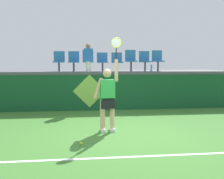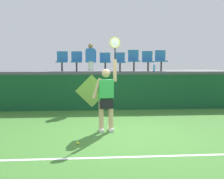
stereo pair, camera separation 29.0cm
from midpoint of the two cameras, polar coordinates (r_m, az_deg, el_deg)
ground_plane at (r=6.47m, az=4.11°, el=-10.20°), size 40.00×40.00×0.00m
court_back_wall at (r=9.78m, az=1.18°, el=-0.63°), size 10.59×0.20×1.37m
spectator_platform at (r=11.23m, az=0.47°, el=4.02°), size 10.59×3.12×0.12m
court_baseline_stripe at (r=5.02m, az=6.74°, el=-15.01°), size 9.53×0.08×0.01m
tennis_player at (r=6.58m, az=-0.06°, el=-1.61°), size 0.75×0.30×2.48m
tennis_ball at (r=5.72m, az=-6.34°, el=-12.07°), size 0.07×0.07×0.07m
water_bottle at (r=10.11m, az=10.40°, el=4.83°), size 0.07×0.07×0.27m
stadium_chair_0 at (r=10.37m, az=-10.52°, el=6.60°), size 0.44×0.42×0.81m
stadium_chair_1 at (r=10.33m, az=-7.26°, el=6.65°), size 0.44×0.42×0.81m
stadium_chair_2 at (r=10.32m, az=-4.05°, el=6.80°), size 0.44×0.42×0.87m
stadium_chair_3 at (r=10.32m, az=-0.76°, el=6.58°), size 0.44×0.42×0.77m
stadium_chair_4 at (r=10.38m, az=2.60°, el=6.57°), size 0.44×0.42×0.77m
stadium_chair_5 at (r=10.47m, az=5.76°, el=6.87°), size 0.44×0.42×0.88m
stadium_chair_6 at (r=10.59m, az=8.94°, el=6.68°), size 0.44×0.42×0.84m
stadium_chair_7 at (r=10.73m, az=11.84°, el=6.75°), size 0.44×0.42×0.87m
spectator_0 at (r=9.86m, az=-4.04°, el=7.39°), size 0.34×0.20×1.09m
wall_signage_mount at (r=9.73m, az=-3.75°, el=-4.74°), size 1.27×0.01×1.39m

